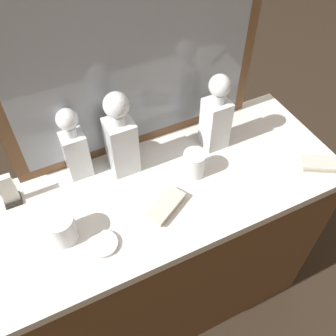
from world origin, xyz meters
name	(u,v)px	position (x,y,z in m)	size (l,w,h in m)	color
ground_plane	(168,294)	(0.00, 0.00, 0.00)	(6.00, 6.00, 0.00)	#2D2319
dresser	(168,251)	(0.00, 0.00, 0.42)	(1.12, 0.47, 0.83)	brown
dresser_mirror	(133,54)	(0.00, 0.22, 1.16)	(0.82, 0.03, 0.67)	brown
crystal_decanter_left	(75,149)	(-0.23, 0.17, 0.93)	(0.07, 0.07, 0.25)	white
crystal_decanter_right	(121,141)	(-0.09, 0.13, 0.95)	(0.08, 0.08, 0.29)	white
crystal_decanter_far_right	(216,119)	(0.22, 0.10, 0.94)	(0.08, 0.08, 0.28)	white
crystal_tumbler_far_left	(62,229)	(-0.34, -0.04, 0.87)	(0.08, 0.08, 0.09)	white
crystal_tumbler_right	(194,164)	(0.10, 0.01, 0.87)	(0.07, 0.07, 0.08)	white
silver_brush_right	(323,164)	(0.48, -0.15, 0.84)	(0.16, 0.12, 0.02)	#B7A88C
silver_brush_far_right	(166,206)	(-0.05, -0.08, 0.84)	(0.14, 0.12, 0.02)	#B7A88C
porcelain_dish	(103,244)	(-0.25, -0.11, 0.83)	(0.08, 0.08, 0.01)	silver
napkin_holder	(9,192)	(-0.44, 0.15, 0.88)	(0.05, 0.05, 0.11)	black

